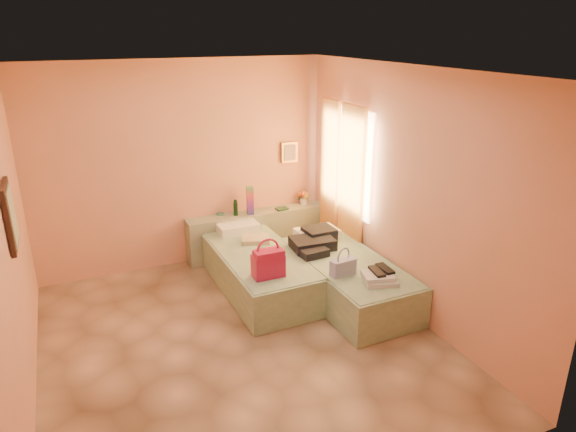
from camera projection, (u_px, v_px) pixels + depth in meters
name	position (u px, v px, depth m)	size (l,w,h in m)	color
ground	(242.00, 342.00, 5.47)	(4.50, 4.50, 0.00)	tan
room_walls	(238.00, 165.00, 5.42)	(4.02, 4.51, 2.81)	#EF9C7F
headboard_ledge	(257.00, 233.00, 7.53)	(2.05, 0.30, 0.65)	#99A183
bed_left	(259.00, 271.00, 6.51)	(0.90, 2.00, 0.50)	#A2BC97
bed_right	(346.00, 279.00, 6.30)	(0.90, 2.00, 0.50)	#A2BC97
water_bottle	(236.00, 208.00, 7.25)	(0.06, 0.06, 0.22)	#123317
rainbow_box	(250.00, 201.00, 7.26)	(0.09, 0.09, 0.40)	#B61643
small_dish	(220.00, 214.00, 7.29)	(0.11, 0.11, 0.03)	#447D64
green_book	(282.00, 209.00, 7.50)	(0.17, 0.12, 0.03)	#22412D
flower_vase	(303.00, 196.00, 7.70)	(0.19, 0.19, 0.24)	silver
magenta_handbag	(268.00, 263.00, 5.77)	(0.35, 0.20, 0.33)	#B61643
khaki_garment	(256.00, 239.00, 6.77)	(0.36, 0.29, 0.06)	tan
clothes_pile	(316.00, 241.00, 6.56)	(0.58, 0.58, 0.17)	black
blue_handbag	(343.00, 267.00, 5.83)	(0.29, 0.13, 0.19)	#4557A7
towel_stack	(380.00, 278.00, 5.68)	(0.35, 0.30, 0.10)	silver
sandal_pair	(382.00, 270.00, 5.72)	(0.20, 0.27, 0.03)	black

